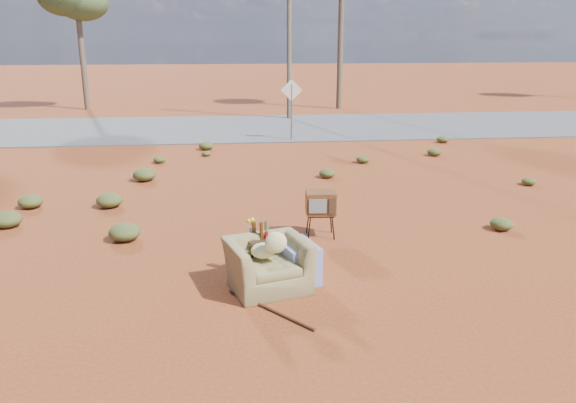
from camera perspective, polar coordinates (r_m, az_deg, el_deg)
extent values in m
plane|color=brown|center=(8.93, -0.63, -7.71)|extent=(140.00, 140.00, 0.00)
cube|color=#565659|center=(23.40, -4.15, 7.50)|extent=(140.00, 7.00, 0.04)
imported|color=olive|center=(8.38, -2.06, -5.59)|extent=(1.33, 1.06, 1.02)
ellipsoid|color=#D5CF82|center=(8.38, -2.54, -4.99)|extent=(0.37, 0.37, 0.22)
ellipsoid|color=#D5CF82|center=(8.13, -1.23, -4.21)|extent=(0.32, 0.16, 0.32)
cube|color=navy|center=(8.75, 1.03, -6.12)|extent=(0.68, 0.86, 0.59)
cube|color=black|center=(10.55, 3.32, -1.30)|extent=(0.51, 0.40, 0.03)
cylinder|color=black|center=(10.44, 2.17, -2.76)|extent=(0.02, 0.02, 0.44)
cylinder|color=black|center=(10.48, 4.61, -2.71)|extent=(0.02, 0.02, 0.44)
cylinder|color=black|center=(10.76, 2.02, -2.15)|extent=(0.02, 0.02, 0.44)
cylinder|color=black|center=(10.81, 4.38, -2.11)|extent=(0.02, 0.02, 0.44)
cube|color=brown|center=(10.48, 3.34, -0.12)|extent=(0.57, 0.45, 0.42)
cube|color=slate|center=(10.26, 3.05, -0.49)|extent=(0.33, 0.04, 0.26)
cube|color=#472D19|center=(10.29, 4.51, -0.47)|extent=(0.12, 0.03, 0.30)
cube|color=#3B2715|center=(8.71, -2.68, -3.78)|extent=(0.52, 0.52, 0.04)
cylinder|color=black|center=(8.63, -3.62, -6.29)|extent=(0.02, 0.02, 0.64)
cylinder|color=black|center=(8.70, -1.23, -6.07)|extent=(0.02, 0.02, 0.64)
cylinder|color=black|center=(8.97, -4.04, -5.40)|extent=(0.02, 0.02, 0.64)
cylinder|color=black|center=(9.03, -1.74, -5.20)|extent=(0.02, 0.02, 0.64)
cylinder|color=#4D230C|center=(8.69, -3.47, -2.88)|extent=(0.06, 0.06, 0.24)
cylinder|color=#4D230C|center=(8.59, -2.72, -3.04)|extent=(0.06, 0.06, 0.26)
cylinder|color=#2A5B27|center=(8.77, -2.22, -2.74)|extent=(0.06, 0.06, 0.22)
cylinder|color=#B50E17|center=(8.61, -2.21, -3.47)|extent=(0.06, 0.06, 0.12)
cylinder|color=silver|center=(8.79, -3.75, -3.04)|extent=(0.07, 0.07, 0.13)
ellipsoid|color=yellow|center=(8.74, -3.77, -2.09)|extent=(0.15, 0.15, 0.11)
cylinder|color=#522A15|center=(7.92, -1.89, -10.87)|extent=(1.11, 1.31, 0.04)
cylinder|color=brown|center=(20.41, 0.36, 9.01)|extent=(0.06, 0.06, 2.00)
cube|color=silver|center=(20.32, 0.37, 11.24)|extent=(0.78, 0.04, 0.78)
cylinder|color=brown|center=(30.97, -20.22, 14.30)|extent=(0.28, 0.28, 6.00)
cylinder|color=brown|center=(29.67, 5.35, 16.12)|extent=(0.28, 0.28, 7.00)
cylinder|color=brown|center=(25.76, 0.10, 17.25)|extent=(0.20, 0.20, 8.00)
ellipsoid|color=#4E5525|center=(12.46, -26.63, -1.65)|extent=(0.56, 0.56, 0.31)
ellipsoid|color=#4E5525|center=(11.76, 20.87, -2.13)|extent=(0.44, 0.44, 0.24)
ellipsoid|color=#4E5525|center=(15.18, -14.38, 2.67)|extent=(0.60, 0.60, 0.33)
ellipsoid|color=#4E5525|center=(15.55, 23.27, 1.89)|extent=(0.36, 0.36, 0.20)
ellipsoid|color=#4E5525|center=(16.96, 7.61, 4.27)|extent=(0.40, 0.40, 0.22)
ellipsoid|color=#4E5525|center=(17.98, -8.32, 4.85)|extent=(0.30, 0.30, 0.17)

